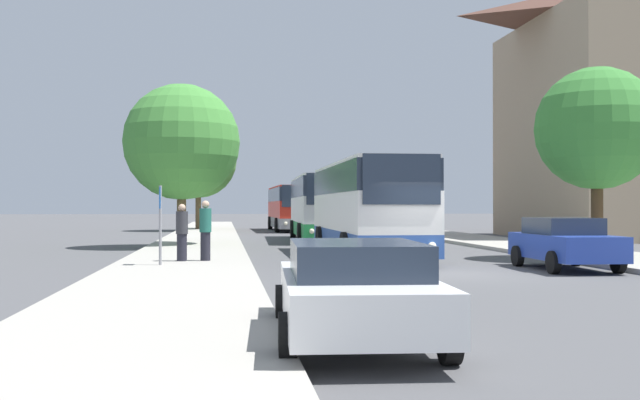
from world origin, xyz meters
name	(u,v)px	position (x,y,z in m)	size (l,w,h in m)	color
ground_plane	(444,274)	(0.00, 0.00, 0.00)	(300.00, 300.00, 0.00)	#4C4C4F
sidewalk_left	(177,274)	(-7.00, 0.00, 0.07)	(4.00, 120.00, 0.15)	#A39E93
bus_front	(367,207)	(-0.75, 6.90, 1.78)	(2.86, 10.95, 3.32)	#2D519E
bus_middle	(320,206)	(-0.80, 19.63, 1.78)	(3.02, 10.77, 3.33)	#238942
bus_rear	(291,207)	(-0.93, 34.94, 1.72)	(2.96, 11.04, 3.21)	gray
parked_car_left_curb	(354,288)	(-4.10, -9.56, 0.72)	(2.25, 4.79, 1.34)	silver
parked_car_right_near	(564,242)	(3.81, 0.90, 0.77)	(2.09, 4.20, 1.47)	#233D9E
parked_car_right_far	(404,226)	(3.78, 19.77, 0.75)	(2.09, 4.73, 1.41)	#B7B7BC
bus_stop_sign	(160,215)	(-7.59, 2.14, 1.55)	(0.08, 0.45, 2.24)	gray
pedestrian_waiting_near	(182,232)	(-7.06, 3.58, 1.02)	(0.36, 0.36, 1.72)	#23232D
pedestrian_waiting_far	(205,230)	(-6.36, 3.64, 1.07)	(0.36, 0.36, 1.82)	#23232D
tree_left_near	(198,160)	(-7.64, 35.50, 5.15)	(5.54, 5.54, 7.78)	brown
tree_left_far	(182,142)	(-7.64, 13.72, 4.59)	(5.06, 5.06, 6.98)	brown
tree_right_near	(597,129)	(6.68, 4.48, 4.42)	(4.14, 4.14, 6.35)	#47331E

